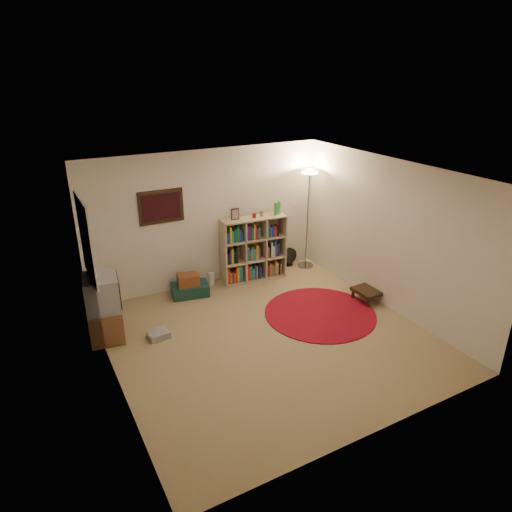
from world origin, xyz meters
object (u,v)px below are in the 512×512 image
at_px(bookshelf, 252,250).
at_px(floor_fan, 289,257).
at_px(tv_stand, 104,308).
at_px(side_table, 369,291).
at_px(suitcase, 190,290).
at_px(floor_lamp, 309,187).

height_order(bookshelf, floor_fan, bookshelf).
xyz_separation_m(tv_stand, side_table, (4.27, -1.00, -0.30)).
relative_size(bookshelf, tv_stand, 1.49).
bearing_deg(bookshelf, suitcase, -172.48).
height_order(bookshelf, suitcase, bookshelf).
distance_m(tv_stand, suitcase, 1.77).
bearing_deg(bookshelf, side_table, -47.09).
xyz_separation_m(floor_lamp, floor_fan, (-0.28, 0.19, -1.48)).
bearing_deg(suitcase, floor_fan, 17.58).
bearing_deg(suitcase, tv_stand, -145.99).
bearing_deg(side_table, suitcase, 147.96).
distance_m(bookshelf, floor_lamp, 1.64).
xyz_separation_m(bookshelf, side_table, (1.38, -1.74, -0.42)).
height_order(floor_lamp, tv_stand, floor_lamp).
xyz_separation_m(bookshelf, suitcase, (-1.31, -0.07, -0.50)).
distance_m(tv_stand, side_table, 4.40).
distance_m(floor_fan, suitcase, 2.29).
height_order(tv_stand, suitcase, tv_stand).
height_order(floor_lamp, side_table, floor_lamp).
relative_size(tv_stand, suitcase, 1.41).
distance_m(suitcase, side_table, 3.17).
height_order(floor_fan, side_table, floor_fan).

